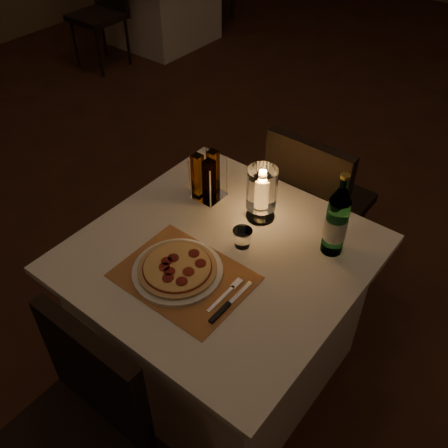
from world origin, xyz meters
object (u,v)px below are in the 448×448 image
Objects in this scene: pizza at (177,268)px; main_table at (221,313)px; water_bottle at (336,222)px; plate at (178,271)px; chair_far at (314,197)px; neighbor_table_left at (160,3)px; hurricane_candle at (262,190)px; tumbler at (242,238)px; chair_near at (78,422)px.

main_table is at bearing 74.57° from pizza.
water_bottle is at bearing 50.16° from pizza.
water_bottle is at bearing 50.13° from plate.
chair_far is 0.64m from water_bottle.
main_table is at bearing -42.61° from neighbor_table_left.
hurricane_candle is (0.05, 0.43, 0.12)m from plate.
tumbler is 0.33× the size of hurricane_candle.
chair_near and chair_far have the same top height.
pizza is 0.27m from tumbler.
hurricane_candle is (0.00, 0.25, 0.50)m from main_table.
chair_near is 1.43m from chair_far.
hurricane_candle reaches higher than chair_near.
plate is 0.94× the size of water_bottle.
chair_far reaches higher than main_table.
water_bottle reaches higher than tumbler.
chair_near reaches higher than plate.
chair_far is 3.21× the size of pizza.
neighbor_table_left is at bearing 140.20° from hurricane_candle.
neighbor_table_left is (-2.95, 2.60, -0.40)m from tumbler.
main_table is 3.95m from neighbor_table_left.
plate is at bearing -110.21° from tumbler.
chair_near is 0.90× the size of neighbor_table_left.
hurricane_candle is at bearing -39.80° from neighbor_table_left.
water_bottle is (0.32, 0.26, 0.50)m from main_table.
main_table is 0.44m from pizza.
tumbler is at bearing -145.94° from water_bottle.
plate reaches higher than main_table.
water_bottle is at bearing -36.84° from neighbor_table_left.
tumbler reaches higher than plate.
water_bottle is at bearing 1.68° from hurricane_candle.
main_table is 2.93× the size of water_bottle.
chair_far is at bearing 86.80° from plate.
hurricane_candle is (0.00, 0.96, 0.32)m from chair_near.
plate is at bearing -97.01° from hurricane_candle.
pizza is 4.05m from neighbor_table_left.
chair_near is 0.57m from plate.
water_bottle reaches higher than plate.
tumbler is at bearing -76.89° from hurricane_candle.
water_bottle is 1.50× the size of hurricane_candle.
tumbler reaches higher than pizza.
neighbor_table_left is at bearing 135.02° from plate.
pizza is (-0.05, 0.53, 0.22)m from chair_near.
neighbor_table_left is (-2.90, 3.39, -0.18)m from chair_near.
pizza is at bearing -96.97° from hurricane_candle.
neighbor_table_left is at bearing 146.02° from chair_far.
plate is 0.45m from hurricane_candle.
tumbler is at bearing 69.79° from plate.
chair_near reaches higher than neighbor_table_left.
tumbler is (0.04, 0.79, 0.23)m from chair_near.
plate is (-0.05, -0.89, 0.20)m from chair_far.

